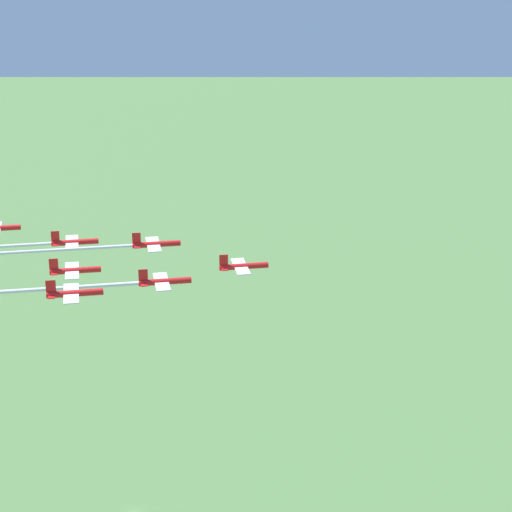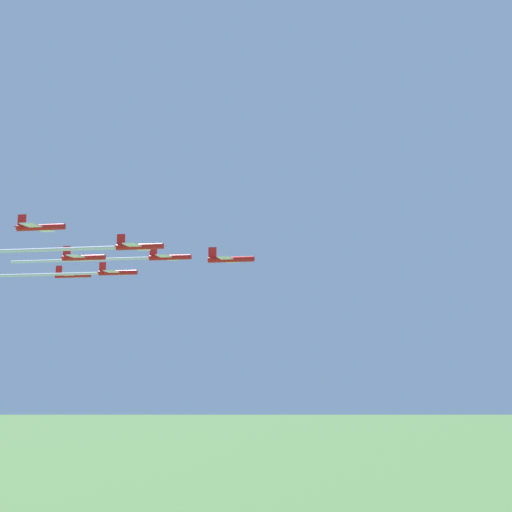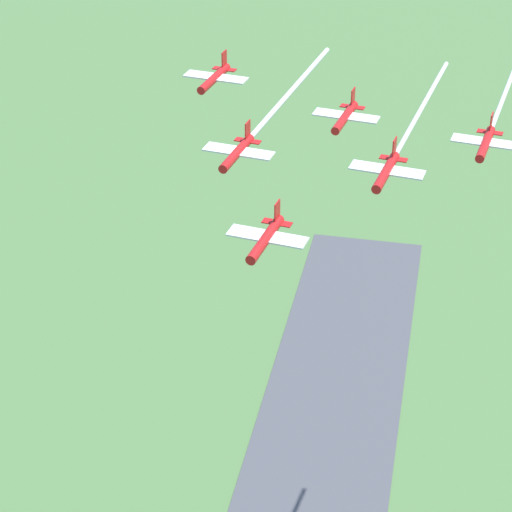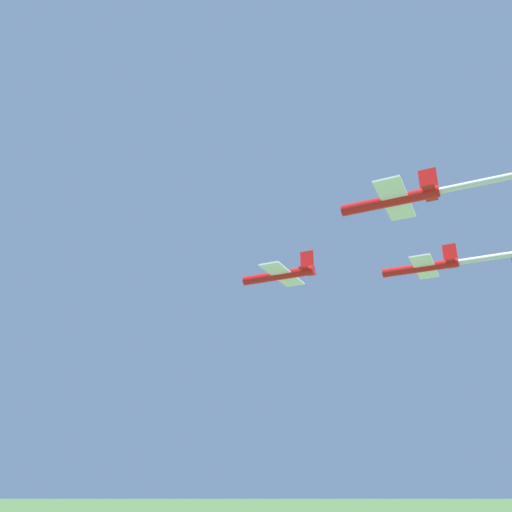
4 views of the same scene
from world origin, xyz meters
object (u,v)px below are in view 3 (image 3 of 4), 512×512
object	(u,v)px
jet_0	(267,237)
jet_2	(238,152)
jet_3	(486,143)
jet_5	(215,77)
jet_4	(346,116)
jet_1	(387,170)

from	to	relation	value
jet_0	jet_2	size ratio (longest dim) A/B	1.00
jet_0	jet_2	world-z (taller)	jet_2
jet_3	jet_5	world-z (taller)	jet_5
jet_4	jet_5	world-z (taller)	jet_5
jet_3	jet_1	bearing A→B (deg)	59.53
jet_4	jet_3	bearing A→B (deg)	180.00
jet_3	jet_5	bearing A→B (deg)	0.00
jet_3	jet_4	bearing A→B (deg)	0.00
jet_5	jet_0	bearing A→B (deg)	120.47
jet_1	jet_3	xyz separation A→B (m)	(-21.32, 2.68, -2.16)
jet_3	jet_4	xyz separation A→B (m)	(8.62, -20.01, 1.05)
jet_2	jet_5	size ratio (longest dim) A/B	1.00
jet_2	jet_3	bearing A→B (deg)	-150.46
jet_1	jet_2	world-z (taller)	jet_1
jet_2	jet_4	world-z (taller)	jet_2
jet_5	jet_2	bearing A→B (deg)	120.47
jet_1	jet_4	bearing A→B (deg)	-59.53
jet_0	jet_1	distance (m)	21.64
jet_4	jet_1	bearing A→B (deg)	120.47
jet_0	jet_1	bearing A→B (deg)	-120.47
jet_1	jet_2	size ratio (longest dim) A/B	1.00
jet_2	jet_4	bearing A→B (deg)	-120.47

